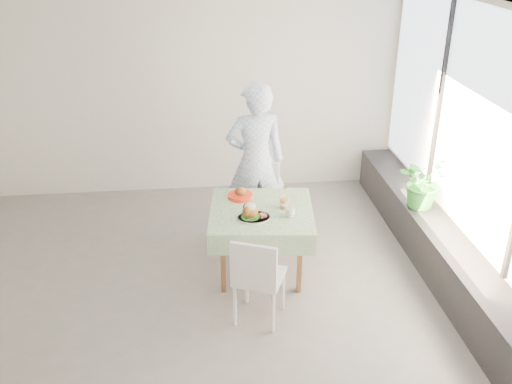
{
  "coord_description": "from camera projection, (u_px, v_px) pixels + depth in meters",
  "views": [
    {
      "loc": [
        0.31,
        -4.88,
        3.43
      ],
      "look_at": [
        0.87,
        0.33,
        0.92
      ],
      "focal_mm": 40.0,
      "sensor_mm": 36.0,
      "label": 1
    }
  ],
  "objects": [
    {
      "name": "main_dish",
      "position": [
        252.0,
        214.0,
        5.65
      ],
      "size": [
        0.33,
        0.33,
        0.17
      ],
      "color": "white",
      "rests_on": "cafe_table"
    },
    {
      "name": "juice_cup_lemonade",
      "position": [
        290.0,
        211.0,
        5.69
      ],
      "size": [
        0.1,
        0.1,
        0.28
      ],
      "color": "white",
      "rests_on": "cafe_table"
    },
    {
      "name": "cafe_table",
      "position": [
        261.0,
        234.0,
        5.97
      ],
      "size": [
        1.15,
        1.15,
        0.74
      ],
      "color": "brown",
      "rests_on": "ground"
    },
    {
      "name": "wall_front",
      "position": [
        149.0,
        349.0,
        2.98
      ],
      "size": [
        6.0,
        0.02,
        2.8
      ],
      "primitive_type": "cube",
      "color": "silver",
      "rests_on": "ground"
    },
    {
      "name": "window_ledge",
      "position": [
        442.0,
        255.0,
        5.99
      ],
      "size": [
        0.4,
        4.8,
        0.5
      ],
      "primitive_type": "cube",
      "color": "black",
      "rests_on": "ground"
    },
    {
      "name": "chair_near",
      "position": [
        259.0,
        293.0,
        5.32
      ],
      "size": [
        0.56,
        0.56,
        0.9
      ],
      "color": "white",
      "rests_on": "ground"
    },
    {
      "name": "ceiling",
      "position": [
        154.0,
        6.0,
        4.62
      ],
      "size": [
        6.0,
        6.0,
        0.0
      ],
      "primitive_type": "plane",
      "rotation": [
        3.14,
        0.0,
        0.0
      ],
      "color": "white",
      "rests_on": "ground"
    },
    {
      "name": "second_dish",
      "position": [
        240.0,
        195.0,
        6.08
      ],
      "size": [
        0.27,
        0.27,
        0.13
      ],
      "color": "red",
      "rests_on": "cafe_table"
    },
    {
      "name": "potted_plant",
      "position": [
        423.0,
        181.0,
        6.33
      ],
      "size": [
        0.73,
        0.71,
        0.61
      ],
      "primitive_type": "imported",
      "rotation": [
        0.0,
        0.0,
        0.62
      ],
      "color": "#297C2A",
      "rests_on": "window_ledge"
    },
    {
      "name": "floor",
      "position": [
        175.0,
        291.0,
        5.83
      ],
      "size": [
        6.0,
        6.0,
        0.0
      ],
      "primitive_type": "plane",
      "color": "#64625F",
      "rests_on": "ground"
    },
    {
      "name": "diner",
      "position": [
        256.0,
        162.0,
        6.51
      ],
      "size": [
        0.71,
        0.49,
        1.87
      ],
      "primitive_type": "imported",
      "rotation": [
        0.0,
        0.0,
        3.21
      ],
      "color": "#96BCF0",
      "rests_on": "ground"
    },
    {
      "name": "juice_cup_orange",
      "position": [
        284.0,
        202.0,
        5.86
      ],
      "size": [
        0.1,
        0.1,
        0.27
      ],
      "color": "white",
      "rests_on": "cafe_table"
    },
    {
      "name": "wall_right",
      "position": [
        478.0,
        152.0,
        5.51
      ],
      "size": [
        0.02,
        5.0,
        2.8
      ],
      "primitive_type": "cube",
      "color": "silver",
      "rests_on": "ground"
    },
    {
      "name": "chair_far",
      "position": [
        257.0,
        217.0,
        6.69
      ],
      "size": [
        0.57,
        0.57,
        0.92
      ],
      "color": "white",
      "rests_on": "ground"
    },
    {
      "name": "window_pane",
      "position": [
        480.0,
        128.0,
        5.4
      ],
      "size": [
        0.01,
        4.8,
        2.18
      ],
      "primitive_type": "cube",
      "color": "#D1E0F9",
      "rests_on": "ground"
    },
    {
      "name": "wall_back",
      "position": [
        172.0,
        91.0,
        7.46
      ],
      "size": [
        6.0,
        0.02,
        2.8
      ],
      "primitive_type": "cube",
      "color": "silver",
      "rests_on": "ground"
    }
  ]
}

